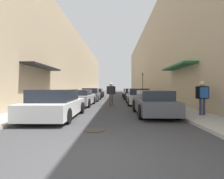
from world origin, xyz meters
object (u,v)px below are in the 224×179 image
object	(u,v)px
parked_car_left_2	(91,95)
pedestrian	(203,94)
parked_car_left_3	(96,93)
traffic_light	(143,81)
parked_car_left_0	(56,104)
parked_car_right_2	(132,94)
parked_car_right_3	(129,93)
parked_car_right_1	(138,97)
parked_car_right_0	(153,103)
skateboarder	(111,91)
parked_car_left_1	(80,98)
manhole_cover	(94,130)

from	to	relation	value
parked_car_left_2	pedestrian	bearing A→B (deg)	-56.90
parked_car_left_3	traffic_light	size ratio (longest dim) A/B	1.18
parked_car_left_0	parked_car_right_2	bearing A→B (deg)	69.52
parked_car_right_3	parked_car_left_3	bearing A→B (deg)	-167.18
parked_car_right_1	traffic_light	bearing A→B (deg)	79.89
traffic_light	pedestrian	world-z (taller)	traffic_light
parked_car_right_0	skateboarder	xyz separation A→B (m)	(-2.33, 4.60, 0.49)
parked_car_left_1	manhole_cover	xyz separation A→B (m)	(2.15, -7.84, -0.60)
parked_car_left_2	parked_car_left_3	bearing A→B (deg)	91.40
parked_car_left_1	parked_car_right_2	bearing A→B (deg)	56.03
parked_car_left_1	traffic_light	world-z (taller)	traffic_light
manhole_cover	traffic_light	world-z (taller)	traffic_light
parked_car_left_0	parked_car_right_1	distance (m)	8.20
parked_car_left_3	skateboarder	xyz separation A→B (m)	(2.47, -11.07, 0.49)
skateboarder	pedestrian	xyz separation A→B (m)	(4.49, -5.34, 0.02)
skateboarder	traffic_light	xyz separation A→B (m)	(4.78, 15.44, 1.31)
parked_car_left_0	parked_car_right_2	xyz separation A→B (m)	(4.68, 12.54, -0.01)
parked_car_left_1	parked_car_right_3	world-z (taller)	parked_car_right_3
parked_car_left_2	traffic_light	distance (m)	12.66
parked_car_left_3	parked_car_right_0	distance (m)	16.39
parked_car_right_0	parked_car_right_1	distance (m)	5.78
parked_car_left_0	parked_car_right_0	xyz separation A→B (m)	(4.75, 0.97, -0.02)
parked_car_right_2	pedestrian	distance (m)	12.53
parked_car_right_1	skateboarder	world-z (taller)	skateboarder
parked_car_left_3	parked_car_right_2	world-z (taller)	parked_car_right_2
parked_car_left_1	parked_car_right_0	world-z (taller)	parked_car_right_0
parked_car_right_1	parked_car_right_2	world-z (taller)	parked_car_right_1
parked_car_right_1	parked_car_right_3	size ratio (longest dim) A/B	1.01
parked_car_left_1	traffic_light	size ratio (longest dim) A/B	1.22
parked_car_left_0	pedestrian	xyz separation A→B (m)	(6.91, 0.22, 0.49)
parked_car_right_3	skateboarder	world-z (taller)	skateboarder
parked_car_right_2	parked_car_right_3	distance (m)	5.19
parked_car_left_0	parked_car_right_1	bearing A→B (deg)	55.39
parked_car_left_0	parked_car_right_0	bearing A→B (deg)	11.50
parked_car_right_1	traffic_light	distance (m)	14.59
parked_car_left_0	parked_car_left_3	size ratio (longest dim) A/B	1.03
parked_car_right_2	parked_car_left_1	bearing A→B (deg)	-123.97
parked_car_right_3	parked_car_left_0	bearing A→B (deg)	-104.98
parked_car_right_2	pedestrian	xyz separation A→B (m)	(2.23, -12.32, 0.50)
parked_car_left_0	parked_car_right_1	size ratio (longest dim) A/B	1.01
skateboarder	manhole_cover	size ratio (longest dim) A/B	2.57
parked_car_left_0	parked_car_right_3	bearing A→B (deg)	75.02
parked_car_left_2	parked_car_right_1	size ratio (longest dim) A/B	0.99
parked_car_left_0	parked_car_right_2	size ratio (longest dim) A/B	1.01
parked_car_left_1	traffic_light	xyz separation A→B (m)	(7.25, 15.49, 1.81)
parked_car_left_2	parked_car_right_2	size ratio (longest dim) A/B	0.99
parked_car_left_1	parked_car_right_3	size ratio (longest dim) A/B	1.04
manhole_cover	parked_car_left_0	bearing A→B (deg)	132.22
parked_car_right_1	manhole_cover	distance (m)	9.44
parked_car_left_2	parked_car_left_3	size ratio (longest dim) A/B	1.01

